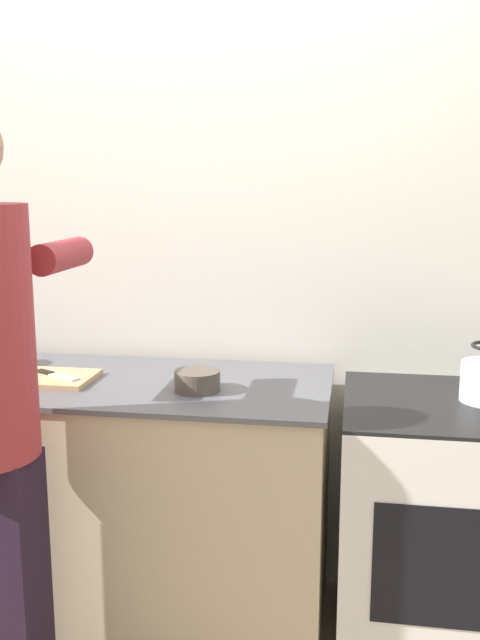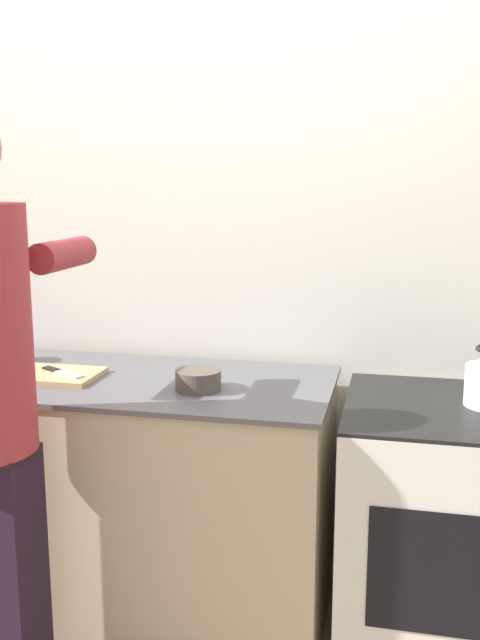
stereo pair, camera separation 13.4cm
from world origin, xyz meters
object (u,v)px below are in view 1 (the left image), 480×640
Objects in this scene: cutting_board at (44,378)px; knife at (56,375)px; oven at (438,527)px; bowl_prep at (197,381)px.

cutting_board is 1.76× the size of knife.
oven is 5.83× the size of bowl_prep.
oven is 1.47m from cutting_board.
bowl_prep is at bearing -3.99° from cutting_board.
cutting_board is (-1.39, -0.05, 0.48)m from oven.
knife reaches higher than cutting_board.
oven is at bearing 6.19° from bowl_prep.
oven is 2.58× the size of cutting_board.
oven is 0.97m from bowl_prep.
knife is at bearing 2.75° from cutting_board.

